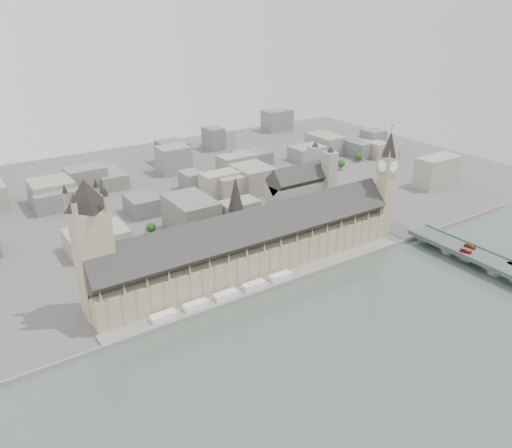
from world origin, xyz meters
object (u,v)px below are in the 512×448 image
palace_of_westminster (251,245)px  red_bus_south (470,247)px  elizabeth_tower (386,177)px  car_silver (511,263)px  westminster_bridge (487,264)px  victoria_tower (92,243)px  westminster_abbey (301,190)px  red_bus_north (466,251)px  car_approach (385,210)px

palace_of_westminster → red_bus_south: palace_of_westminster is taller
elizabeth_tower → red_bus_south: size_ratio=11.24×
car_silver → westminster_bridge: bearing=117.0°
elizabeth_tower → red_bus_south: 92.41m
victoria_tower → red_bus_south: size_ratio=10.46×
victoria_tower → westminster_abbey: 244.79m
red_bus_south → elizabeth_tower: bearing=100.6°
westminster_abbey → red_bus_north: westminster_abbey is taller
elizabeth_tower → red_bus_north: (17.77, -78.18, -46.52)m
car_silver → palace_of_westminster: bearing=147.7°
red_bus_north → red_bus_south: size_ratio=0.99×
westminster_bridge → red_bus_north: (-6.23, 17.32, 6.45)m
victoria_tower → westminster_bridge: size_ratio=0.31×
elizabeth_tower → car_approach: (30.97, 23.70, -47.17)m
palace_of_westminster → car_approach: (168.97, 12.00, -11.78)m
westminster_abbey → red_bus_north: size_ratio=7.17×
westminster_bridge → car_approach: 119.55m
red_bus_north → car_silver: bearing=-89.8°
elizabeth_tower → westminster_abbey: (-27.08, 87.00, -33.01)m
victoria_tower → red_bus_north: 297.17m
westminster_abbey → elizabeth_tower: bearing=-72.7°
elizabeth_tower → red_bus_south: elizabeth_tower is taller
red_bus_south → car_silver: red_bus_south is taller
westminster_abbey → car_silver: size_ratio=13.61×
victoria_tower → car_silver: (290.47, -128.48, -44.13)m
westminster_bridge → red_bus_north: size_ratio=34.28×
westminster_bridge → red_bus_south: red_bus_south is taller
elizabeth_tower → car_silver: size_ratio=21.52×
car_approach → palace_of_westminster: bearing=-170.0°
red_bus_south → car_silver: (2.12, -35.82, -0.51)m
palace_of_westminster → car_approach: size_ratio=57.32×
elizabeth_tower → red_bus_north: bearing=-77.2°
red_bus_south → palace_of_westminster: bearing=142.3°
elizabeth_tower → victoria_tower: bearing=176.0°
elizabeth_tower → car_approach: 61.20m
westminster_abbey → car_approach: bearing=-47.5°
palace_of_westminster → car_silver: bearing=-35.9°
victoria_tower → car_silver: 320.67m
elizabeth_tower → westminster_abbey: elizabeth_tower is taller
red_bus_north → red_bus_south: (10.58, 3.52, 0.01)m
westminster_abbey → red_bus_north: (44.84, -165.18, -13.51)m
victoria_tower → westminster_abbey: bearing=16.5°
victoria_tower → westminster_bridge: 309.91m
red_bus_north → car_approach: red_bus_north is taller
elizabeth_tower → westminster_bridge: bearing=-75.9°
palace_of_westminster → car_approach: palace_of_westminster is taller
westminster_abbey → palace_of_westminster: bearing=-145.8°
palace_of_westminster → car_silver: size_ratio=53.04×
victoria_tower → car_approach: bearing=1.1°
victoria_tower → car_approach: size_ratio=21.63×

